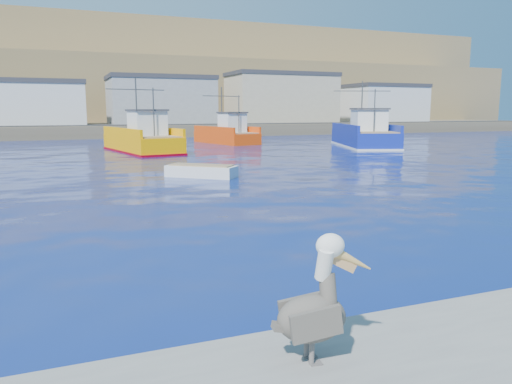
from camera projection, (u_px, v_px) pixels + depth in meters
ground at (310, 279)px, 10.73m from camera, size 260.00×260.00×0.00m
dock_bollards at (447, 302)px, 7.73m from camera, size 36.20×0.20×0.30m
far_shore at (77, 86)px, 109.39m from camera, size 200.00×81.00×24.00m
trawler_yellow_b at (143, 140)px, 43.54m from camera, size 5.64×11.61×6.49m
trawler_blue at (364, 136)px, 49.97m from camera, size 8.04×12.87×6.62m
boat_orange at (227, 134)px, 55.00m from camera, size 5.21×9.52×6.17m
skiff_mid at (201, 172)px, 27.16m from camera, size 3.78×3.52×0.83m
skiff_far at (390, 141)px, 55.59m from camera, size 3.97×3.72×0.88m
pelican at (315, 308)px, 6.14m from camera, size 1.32×0.64×1.62m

